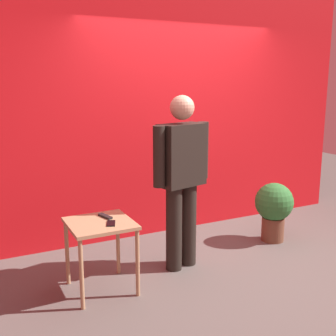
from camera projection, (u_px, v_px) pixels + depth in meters
ground_plane at (240, 267)px, 4.21m from camera, size 12.00×12.00×0.00m
back_wall_red at (179, 100)px, 5.04m from camera, size 4.77×0.12×3.22m
standing_person at (182, 174)px, 4.04m from camera, size 0.68×0.33×1.71m
side_table at (100, 232)px, 3.65m from camera, size 0.55×0.55×0.64m
cell_phone at (111, 223)px, 3.58m from camera, size 0.12×0.16×0.01m
tv_remote at (105, 216)px, 3.75m from camera, size 0.09×0.18×0.02m
potted_plant at (274, 207)px, 4.83m from camera, size 0.44×0.44×0.69m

